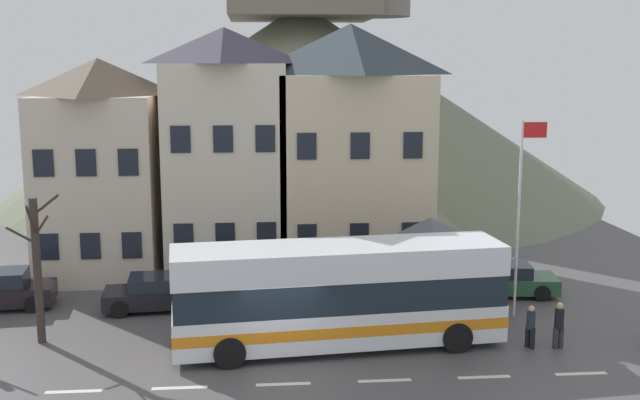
% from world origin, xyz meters
% --- Properties ---
extents(ground_plane, '(40.00, 60.00, 0.07)m').
position_xyz_m(ground_plane, '(0.00, -0.00, -0.03)').
color(ground_plane, '#504D4E').
extents(townhouse_00, '(5.00, 6.50, 9.49)m').
position_xyz_m(townhouse_00, '(-7.48, 12.21, 4.74)').
color(townhouse_00, beige).
rests_on(townhouse_00, ground_plane).
extents(townhouse_01, '(5.12, 6.25, 10.82)m').
position_xyz_m(townhouse_01, '(-2.00, 12.09, 5.41)').
color(townhouse_01, beige).
rests_on(townhouse_01, ground_plane).
extents(townhouse_02, '(6.62, 6.67, 11.00)m').
position_xyz_m(townhouse_02, '(3.61, 12.30, 5.50)').
color(townhouse_02, beige).
rests_on(townhouse_02, ground_plane).
extents(hilltop_castle, '(41.89, 41.89, 22.23)m').
position_xyz_m(hilltop_castle, '(2.75, 33.15, 7.12)').
color(hilltop_castle, '#696F58').
rests_on(hilltop_castle, ground_plane).
extents(transit_bus, '(11.02, 3.58, 3.44)m').
position_xyz_m(transit_bus, '(1.95, 1.78, 1.74)').
color(transit_bus, white).
rests_on(transit_bus, ground_plane).
extents(bus_shelter, '(3.60, 3.60, 3.61)m').
position_xyz_m(bus_shelter, '(5.72, 5.21, 2.99)').
color(bus_shelter, '#473D33').
rests_on(bus_shelter, ground_plane).
extents(parked_car_00, '(3.97, 2.15, 1.30)m').
position_xyz_m(parked_car_00, '(-4.53, 6.32, 0.64)').
color(parked_car_00, black).
rests_on(parked_car_00, ground_plane).
extents(parked_car_02, '(4.50, 2.31, 1.29)m').
position_xyz_m(parked_car_02, '(9.12, 7.01, 0.64)').
color(parked_car_02, '#295334').
rests_on(parked_car_02, ground_plane).
extents(pedestrian_00, '(0.37, 0.31, 1.56)m').
position_xyz_m(pedestrian_00, '(9.12, 0.98, 0.82)').
color(pedestrian_00, '#2D2D38').
rests_on(pedestrian_00, ground_plane).
extents(pedestrian_01, '(0.29, 0.36, 1.45)m').
position_xyz_m(pedestrian_01, '(8.22, 1.12, 0.73)').
color(pedestrian_01, black).
rests_on(pedestrian_01, ground_plane).
extents(public_bench, '(1.54, 0.48, 0.87)m').
position_xyz_m(public_bench, '(4.80, 6.99, 0.47)').
color(public_bench, brown).
rests_on(public_bench, ground_plane).
extents(flagpole, '(0.95, 0.10, 7.26)m').
position_xyz_m(flagpole, '(8.86, 4.33, 4.20)').
color(flagpole, silver).
rests_on(flagpole, ground_plane).
extents(bare_tree_01, '(1.81, 1.31, 5.05)m').
position_xyz_m(bare_tree_01, '(-7.95, 2.98, 2.61)').
color(bare_tree_01, '#382D28').
rests_on(bare_tree_01, ground_plane).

